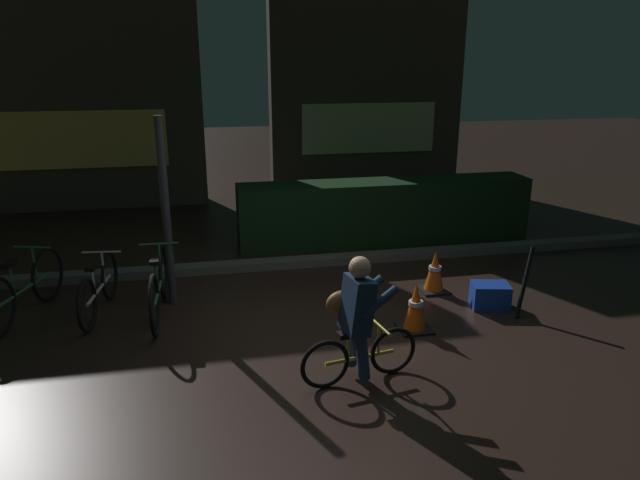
{
  "coord_description": "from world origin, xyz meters",
  "views": [
    {
      "loc": [
        -1.08,
        -5.64,
        2.93
      ],
      "look_at": [
        0.2,
        0.6,
        0.9
      ],
      "focal_mm": 32.33,
      "sensor_mm": 36.0,
      "label": 1
    }
  ],
  "objects_px": {
    "cyclist": "(357,319)",
    "blue_crate": "(490,295)",
    "parked_bike_center_left": "(159,286)",
    "closed_umbrella": "(525,282)",
    "traffic_cone_far": "(435,272)",
    "parked_bike_left_mid": "(99,288)",
    "street_post": "(166,214)",
    "parked_bike_leftmost": "(24,289)",
    "traffic_cone_near": "(416,307)"
  },
  "relations": [
    {
      "from": "street_post",
      "to": "closed_umbrella",
      "type": "distance_m",
      "value": 4.32
    },
    {
      "from": "traffic_cone_near",
      "to": "cyclist",
      "type": "relative_size",
      "value": 0.45
    },
    {
      "from": "parked_bike_left_mid",
      "to": "traffic_cone_far",
      "type": "height_order",
      "value": "parked_bike_left_mid"
    },
    {
      "from": "parked_bike_leftmost",
      "to": "parked_bike_center_left",
      "type": "bearing_deg",
      "value": -82.38
    },
    {
      "from": "parked_bike_center_left",
      "to": "traffic_cone_far",
      "type": "height_order",
      "value": "parked_bike_center_left"
    },
    {
      "from": "traffic_cone_far",
      "to": "cyclist",
      "type": "xyz_separation_m",
      "value": [
        -1.56,
        -1.9,
        0.36
      ]
    },
    {
      "from": "street_post",
      "to": "closed_umbrella",
      "type": "xyz_separation_m",
      "value": [
        4.1,
        -1.15,
        -0.75
      ]
    },
    {
      "from": "street_post",
      "to": "parked_bike_left_mid",
      "type": "bearing_deg",
      "value": -170.25
    },
    {
      "from": "parked_bike_center_left",
      "to": "traffic_cone_near",
      "type": "relative_size",
      "value": 3.11
    },
    {
      "from": "traffic_cone_near",
      "to": "traffic_cone_far",
      "type": "distance_m",
      "value": 1.2
    },
    {
      "from": "traffic_cone_far",
      "to": "cyclist",
      "type": "height_order",
      "value": "cyclist"
    },
    {
      "from": "cyclist",
      "to": "street_post",
      "type": "bearing_deg",
      "value": 118.95
    },
    {
      "from": "parked_bike_leftmost",
      "to": "parked_bike_left_mid",
      "type": "bearing_deg",
      "value": -77.78
    },
    {
      "from": "parked_bike_center_left",
      "to": "closed_umbrella",
      "type": "height_order",
      "value": "parked_bike_center_left"
    },
    {
      "from": "parked_bike_left_mid",
      "to": "cyclist",
      "type": "bearing_deg",
      "value": -120.94
    },
    {
      "from": "parked_bike_center_left",
      "to": "parked_bike_left_mid",
      "type": "bearing_deg",
      "value": 77.51
    },
    {
      "from": "blue_crate",
      "to": "street_post",
      "type": "bearing_deg",
      "value": 166.7
    },
    {
      "from": "street_post",
      "to": "traffic_cone_near",
      "type": "xyz_separation_m",
      "value": [
        2.69,
        -1.3,
        -0.88
      ]
    },
    {
      "from": "parked_bike_leftmost",
      "to": "closed_umbrella",
      "type": "height_order",
      "value": "closed_umbrella"
    },
    {
      "from": "parked_bike_leftmost",
      "to": "traffic_cone_far",
      "type": "bearing_deg",
      "value": -75.59
    },
    {
      "from": "street_post",
      "to": "blue_crate",
      "type": "relative_size",
      "value": 5.23
    },
    {
      "from": "closed_umbrella",
      "to": "parked_bike_leftmost",
      "type": "bearing_deg",
      "value": 128.66
    },
    {
      "from": "cyclist",
      "to": "blue_crate",
      "type": "bearing_deg",
      "value": 22.18
    },
    {
      "from": "street_post",
      "to": "parked_bike_leftmost",
      "type": "height_order",
      "value": "street_post"
    },
    {
      "from": "street_post",
      "to": "blue_crate",
      "type": "xyz_separation_m",
      "value": [
        3.81,
        -0.9,
        -1.0
      ]
    },
    {
      "from": "parked_bike_left_mid",
      "to": "traffic_cone_near",
      "type": "xyz_separation_m",
      "value": [
        3.52,
        -1.16,
        -0.05
      ]
    },
    {
      "from": "parked_bike_leftmost",
      "to": "cyclist",
      "type": "relative_size",
      "value": 1.32
    },
    {
      "from": "closed_umbrella",
      "to": "parked_bike_center_left",
      "type": "bearing_deg",
      "value": 128.18
    },
    {
      "from": "traffic_cone_near",
      "to": "cyclist",
      "type": "bearing_deg",
      "value": -136.15
    },
    {
      "from": "parked_bike_left_mid",
      "to": "blue_crate",
      "type": "xyz_separation_m",
      "value": [
        4.63,
        -0.76,
        -0.17
      ]
    },
    {
      "from": "street_post",
      "to": "blue_crate",
      "type": "bearing_deg",
      "value": -13.3
    },
    {
      "from": "traffic_cone_far",
      "to": "parked_bike_left_mid",
      "type": "bearing_deg",
      "value": 178.01
    },
    {
      "from": "parked_bike_left_mid",
      "to": "traffic_cone_near",
      "type": "height_order",
      "value": "parked_bike_left_mid"
    },
    {
      "from": "parked_bike_leftmost",
      "to": "blue_crate",
      "type": "height_order",
      "value": "parked_bike_leftmost"
    },
    {
      "from": "cyclist",
      "to": "parked_bike_left_mid",
      "type": "bearing_deg",
      "value": 131.78
    },
    {
      "from": "parked_bike_leftmost",
      "to": "parked_bike_center_left",
      "type": "relative_size",
      "value": 0.94
    },
    {
      "from": "street_post",
      "to": "cyclist",
      "type": "height_order",
      "value": "street_post"
    },
    {
      "from": "parked_bike_center_left",
      "to": "closed_umbrella",
      "type": "distance_m",
      "value": 4.3
    },
    {
      "from": "blue_crate",
      "to": "traffic_cone_far",
      "type": "bearing_deg",
      "value": 127.66
    },
    {
      "from": "parked_bike_left_mid",
      "to": "traffic_cone_far",
      "type": "distance_m",
      "value": 4.16
    },
    {
      "from": "parked_bike_left_mid",
      "to": "traffic_cone_far",
      "type": "xyz_separation_m",
      "value": [
        4.16,
        -0.14,
        -0.05
      ]
    },
    {
      "from": "parked_bike_center_left",
      "to": "cyclist",
      "type": "relative_size",
      "value": 1.41
    },
    {
      "from": "traffic_cone_far",
      "to": "cyclist",
      "type": "distance_m",
      "value": 2.49
    },
    {
      "from": "parked_bike_left_mid",
      "to": "cyclist",
      "type": "height_order",
      "value": "cyclist"
    },
    {
      "from": "traffic_cone_near",
      "to": "parked_bike_left_mid",
      "type": "bearing_deg",
      "value": 161.79
    },
    {
      "from": "traffic_cone_near",
      "to": "blue_crate",
      "type": "height_order",
      "value": "traffic_cone_near"
    },
    {
      "from": "parked_bike_leftmost",
      "to": "street_post",
      "type": "bearing_deg",
      "value": -70.6
    },
    {
      "from": "parked_bike_leftmost",
      "to": "parked_bike_center_left",
      "type": "xyz_separation_m",
      "value": [
        1.54,
        -0.25,
        0.01
      ]
    },
    {
      "from": "street_post",
      "to": "parked_bike_center_left",
      "type": "bearing_deg",
      "value": -110.88
    },
    {
      "from": "street_post",
      "to": "parked_bike_left_mid",
      "type": "height_order",
      "value": "street_post"
    }
  ]
}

